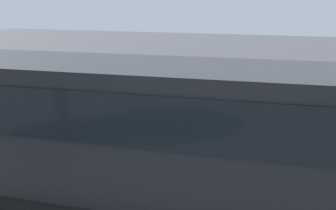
{
  "coord_description": "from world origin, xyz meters",
  "views": [
    {
      "loc": [
        -2.63,
        11.45,
        4.52
      ],
      "look_at": [
        0.92,
        -0.01,
        1.1
      ],
      "focal_mm": 39.47,
      "sensor_mm": 36.0,
      "label": 1
    }
  ],
  "objects": [
    {
      "name": "spectator_far_right",
      "position": [
        2.56,
        1.94,
        1.04
      ],
      "size": [
        0.57,
        0.33,
        1.74
      ],
      "color": "black",
      "rests_on": "ground_plane"
    },
    {
      "name": "parked_motorcycle_silver",
      "position": [
        1.07,
        2.44,
        0.48
      ],
      "size": [
        2.05,
        0.58,
        0.99
      ],
      "color": "black",
      "rests_on": "ground_plane"
    },
    {
      "name": "traffic_cone",
      "position": [
        0.37,
        -3.11,
        0.3
      ],
      "size": [
        0.34,
        0.34,
        0.63
      ],
      "color": "orange",
      "rests_on": "ground_plane"
    },
    {
      "name": "bay_line_b",
      "position": [
        0.83,
        -0.03,
        0.0
      ],
      "size": [
        0.19,
        4.51,
        0.01
      ],
      "color": "white",
      "rests_on": "ground_plane"
    },
    {
      "name": "spectator_far_left",
      "position": [
        -2.26,
        1.73,
        1.05
      ],
      "size": [
        0.57,
        0.32,
        1.76
      ],
      "color": "#473823",
      "rests_on": "ground_plane"
    },
    {
      "name": "tour_bus",
      "position": [
        0.51,
        4.36,
        1.65
      ],
      "size": [
        10.38,
        3.0,
        3.25
      ],
      "color": "#26262B",
      "rests_on": "ground_plane"
    },
    {
      "name": "bay_line_c",
      "position": [
        3.83,
        -0.03,
        0.0
      ],
      "size": [
        0.19,
        4.82,
        0.01
      ],
      "color": "white",
      "rests_on": "ground_plane"
    },
    {
      "name": "spectator_left",
      "position": [
        -1.1,
        1.69,
        1.05
      ],
      "size": [
        0.57,
        0.33,
        1.76
      ],
      "color": "black",
      "rests_on": "ground_plane"
    },
    {
      "name": "stunt_motorcycle",
      "position": [
        2.37,
        -2.44,
        1.01
      ],
      "size": [
        2.0,
        0.7,
        1.71
      ],
      "color": "black",
      "rests_on": "ground_plane"
    },
    {
      "name": "ground_plane",
      "position": [
        0.0,
        0.0,
        0.0
      ],
      "size": [
        80.0,
        80.0,
        0.0
      ],
      "primitive_type": "plane",
      "color": "#38383D"
    },
    {
      "name": "bay_line_a",
      "position": [
        -2.16,
        -0.03,
        0.0
      ],
      "size": [
        0.17,
        3.62,
        0.01
      ],
      "color": "white",
      "rests_on": "ground_plane"
    },
    {
      "name": "spectator_centre",
      "position": [
        0.34,
        1.66,
        1.03
      ],
      "size": [
        0.58,
        0.37,
        1.73
      ],
      "color": "black",
      "rests_on": "ground_plane"
    },
    {
      "name": "spectator_right",
      "position": [
        1.33,
        1.62,
        0.99
      ],
      "size": [
        0.57,
        0.32,
        1.67
      ],
      "color": "black",
      "rests_on": "ground_plane"
    }
  ]
}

